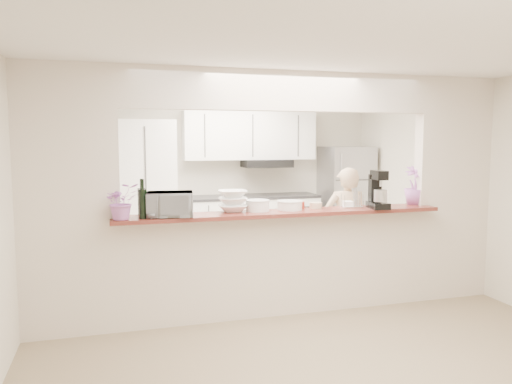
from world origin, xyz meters
name	(u,v)px	position (x,y,z in m)	size (l,w,h in m)	color
floor	(281,313)	(0.00, 0.00, 0.00)	(6.00, 6.00, 0.00)	gray
tile_overlay	(243,275)	(0.00, 1.55, 0.01)	(5.00, 2.90, 0.01)	beige
partition	(282,172)	(0.00, 0.00, 1.48)	(5.00, 0.15, 2.50)	beige
bar_counter	(281,260)	(0.00, 0.00, 0.58)	(3.40, 0.38, 1.09)	beige
kitchen_cabinets	(212,194)	(-0.19, 2.72, 0.97)	(3.15, 0.62, 2.25)	white
refrigerator	(346,198)	(2.05, 2.65, 0.85)	(0.75, 0.70, 1.70)	#A2A2A7
flower_left	(122,201)	(-1.59, -0.15, 1.26)	(0.30, 0.26, 0.33)	#DA73C1
wine_bottle_a	(143,203)	(-1.40, -0.15, 1.23)	(0.07, 0.07, 0.37)	black
wine_bottle_b	(142,201)	(-1.40, 0.07, 1.23)	(0.07, 0.07, 0.35)	black
toaster_oven	(170,204)	(-1.15, -0.10, 1.21)	(0.43, 0.29, 0.24)	#A9A9AE
serving_bowls	(233,201)	(-0.51, 0.05, 1.20)	(0.29, 0.29, 0.21)	white
plate_stack_a	(257,205)	(-0.25, 0.03, 1.15)	(0.25, 0.25, 0.11)	white
plate_stack_b	(290,205)	(0.10, 0.03, 1.14)	(0.27, 0.27, 0.09)	white
red_bowl	(297,205)	(0.20, 0.08, 1.13)	(0.16, 0.16, 0.07)	maroon
tan_bowl	(316,205)	(0.40, 0.05, 1.12)	(0.13, 0.13, 0.06)	#CDB690
utensil_caddy	(352,199)	(0.80, 0.00, 1.18)	(0.24, 0.16, 0.21)	silver
stand_mixer	(378,191)	(1.03, -0.14, 1.27)	(0.21, 0.29, 0.40)	black
flower_right	(415,185)	(1.60, 0.05, 1.31)	(0.24, 0.24, 0.43)	#D070CF
person	(346,226)	(1.14, 0.80, 0.73)	(0.53, 0.35, 1.46)	tan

